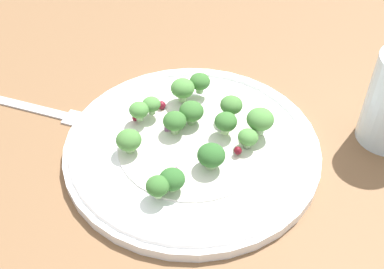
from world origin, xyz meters
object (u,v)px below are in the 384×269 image
object	(u,v)px
broccoli_floret_2	(183,89)
fork	(33,108)
broccoli_floret_1	(211,156)
plate	(192,147)
broccoli_floret_0	(260,120)

from	to	relation	value
broccoli_floret_2	fork	size ratio (longest dim) A/B	0.16
broccoli_floret_1	broccoli_floret_2	size ratio (longest dim) A/B	1.04
broccoli_floret_2	fork	world-z (taller)	broccoli_floret_2
plate	broccoli_floret_1	bearing A→B (deg)	71.93
fork	broccoli_floret_0	bearing A→B (deg)	119.84
broccoli_floret_1	fork	distance (cm)	23.80
broccoli_floret_0	broccoli_floret_2	distance (cm)	10.08
broccoli_floret_1	fork	xyz separation A→B (cm)	(6.36, -22.77, -2.78)
broccoli_floret_0	broccoli_floret_2	xyz separation A→B (cm)	(1.52, -9.96, -0.21)
broccoli_floret_0	plate	bearing A→B (deg)	-37.24
broccoli_floret_2	broccoli_floret_0	bearing A→B (deg)	98.66
plate	fork	xyz separation A→B (cm)	(7.58, -19.02, -0.61)
plate	broccoli_floret_1	distance (cm)	4.50
broccoli_floret_2	broccoli_floret_1	bearing A→B (deg)	58.66
broccoli_floret_0	broccoli_floret_1	size ratio (longest dim) A/B	1.03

